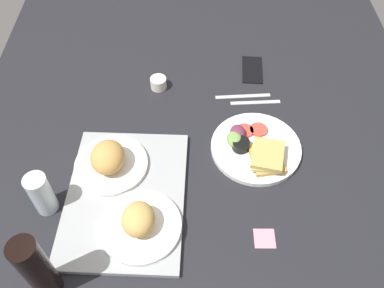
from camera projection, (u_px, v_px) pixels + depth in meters
The scene contains 12 objects.
ground_plane at pixel (202, 160), 126.11cm from camera, with size 190.00×150.00×3.00cm, color black.
serving_tray at pixel (126, 196), 115.37cm from camera, with size 45.00×33.00×1.60cm, color #9EA0A3.
bread_plate_near at pixel (139, 223), 106.45cm from camera, with size 21.89×21.89×8.25cm.
bread_plate_far at pixel (109, 160), 118.10cm from camera, with size 21.51×21.51×9.17cm.
plate_with_salad at pixel (255, 148), 125.05cm from camera, with size 27.78×27.78×5.40cm.
drinking_glass at pixel (41, 194), 108.88cm from camera, with size 6.04×6.04×13.69cm, color silver.
soda_bottle at pixel (37, 269), 91.40cm from camera, with size 6.40×6.40×22.89cm, color black.
espresso_cup at pixel (158, 83), 142.40cm from camera, with size 5.60×5.60×4.00cm, color silver.
fork at pixel (255, 102), 139.04cm from camera, with size 17.00×1.40×0.50cm, color #B7B7BC.
knife at pixel (243, 96), 140.88cm from camera, with size 19.00×1.40×0.50cm, color #B7B7BC.
cell_phone at pixel (252, 69), 149.20cm from camera, with size 14.40×7.20×0.80cm, color black.
sticky_note at pixel (265, 238), 108.26cm from camera, with size 5.60×5.60×0.12cm, color pink.
Camera 1 is at (-74.28, 3.51, 100.51)cm, focal length 38.27 mm.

